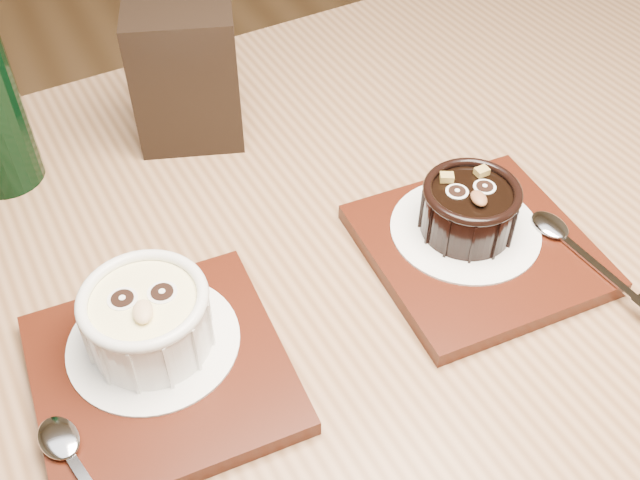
# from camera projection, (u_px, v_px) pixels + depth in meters

# --- Properties ---
(table) EXTENTS (1.24, 0.86, 0.75)m
(table) POSITION_uv_depth(u_px,v_px,m) (327.00, 349.00, 0.69)
(table) COLOR brown
(table) RESTS_ON ground
(tray_left) EXTENTS (0.19, 0.19, 0.01)m
(tray_left) POSITION_uv_depth(u_px,v_px,m) (162.00, 373.00, 0.55)
(tray_left) COLOR #42160B
(tray_left) RESTS_ON table
(doily_left) EXTENTS (0.13, 0.13, 0.00)m
(doily_left) POSITION_uv_depth(u_px,v_px,m) (154.00, 342.00, 0.56)
(doily_left) COLOR white
(doily_left) RESTS_ON tray_left
(ramekin_white) EXTENTS (0.09, 0.09, 0.06)m
(ramekin_white) POSITION_uv_depth(u_px,v_px,m) (147.00, 317.00, 0.54)
(ramekin_white) COLOR white
(ramekin_white) RESTS_ON doily_left
(spoon_left) EXTENTS (0.06, 0.14, 0.01)m
(spoon_left) POSITION_uv_depth(u_px,v_px,m) (83.00, 475.00, 0.49)
(spoon_left) COLOR silver
(spoon_left) RESTS_ON tray_left
(tray_right) EXTENTS (0.19, 0.19, 0.01)m
(tray_right) POSITION_uv_depth(u_px,v_px,m) (477.00, 249.00, 0.64)
(tray_right) COLOR #42160B
(tray_right) RESTS_ON table
(doily_right) EXTENTS (0.13, 0.13, 0.00)m
(doily_right) POSITION_uv_depth(u_px,v_px,m) (465.00, 229.00, 0.65)
(doily_right) COLOR white
(doily_right) RESTS_ON tray_right
(ramekin_dark) EXTENTS (0.08, 0.08, 0.05)m
(ramekin_dark) POSITION_uv_depth(u_px,v_px,m) (470.00, 207.00, 0.63)
(ramekin_dark) COLOR black
(ramekin_dark) RESTS_ON doily_right
(spoon_right) EXTENTS (0.04, 0.14, 0.01)m
(spoon_right) POSITION_uv_depth(u_px,v_px,m) (579.00, 250.00, 0.63)
(spoon_right) COLOR silver
(spoon_right) RESTS_ON tray_right
(condiment_stand) EXTENTS (0.11, 0.09, 0.14)m
(condiment_stand) POSITION_uv_depth(u_px,v_px,m) (186.00, 80.00, 0.71)
(condiment_stand) COLOR black
(condiment_stand) RESTS_ON table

